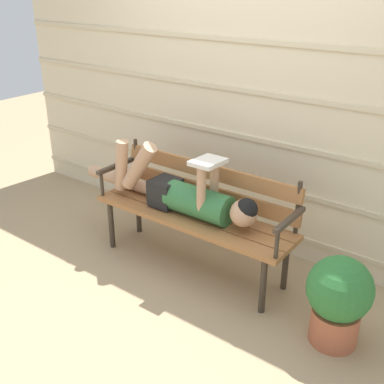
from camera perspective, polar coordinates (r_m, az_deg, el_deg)
ground_plane at (r=3.58m, az=-1.78°, el=-10.22°), size 12.00×12.00×0.00m
house_siding at (r=3.74m, az=5.91°, el=9.61°), size 4.86×0.08×2.17m
park_bench at (r=3.50m, az=0.63°, el=-1.77°), size 1.59×0.43×0.83m
reclining_person at (r=3.46m, az=-1.19°, el=-0.13°), size 1.67×0.25×0.50m
potted_plant at (r=2.98m, az=17.31°, el=-12.13°), size 0.39×0.39×0.58m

